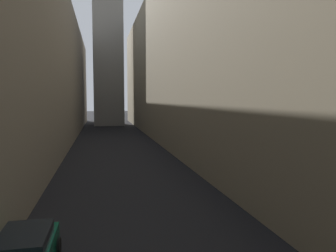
# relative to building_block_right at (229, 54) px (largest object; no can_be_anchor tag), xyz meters

# --- Properties ---
(ground_plane) EXTENTS (264.00, 264.00, 0.00)m
(ground_plane) POSITION_rel_building_block_right_xyz_m (-13.16, -2.00, -11.20)
(ground_plane) COLOR black
(building_block_left) EXTENTS (10.50, 108.00, 19.11)m
(building_block_left) POSITION_rel_building_block_right_xyz_m (-23.91, 0.00, -1.65)
(building_block_left) COLOR #756B5B
(building_block_left) RESTS_ON ground
(building_block_right) EXTENTS (15.32, 108.00, 22.41)m
(building_block_right) POSITION_rel_building_block_right_xyz_m (0.00, 0.00, 0.00)
(building_block_right) COLOR gray
(building_block_right) RESTS_ON ground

